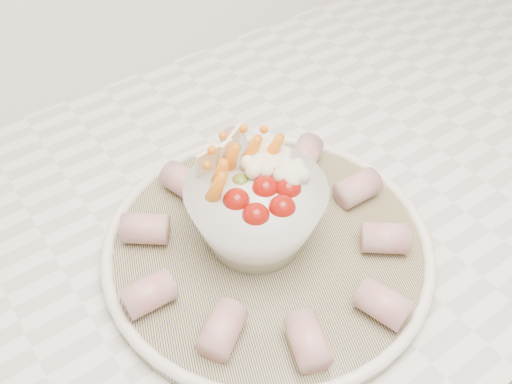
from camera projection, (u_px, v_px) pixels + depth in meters
serving_platter at (268, 246)px, 0.59m from camera, size 0.44×0.44×0.02m
veggie_bowl at (256, 207)px, 0.56m from camera, size 0.14×0.14×0.11m
cured_meat_rolls at (267, 234)px, 0.57m from camera, size 0.30×0.30×0.03m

